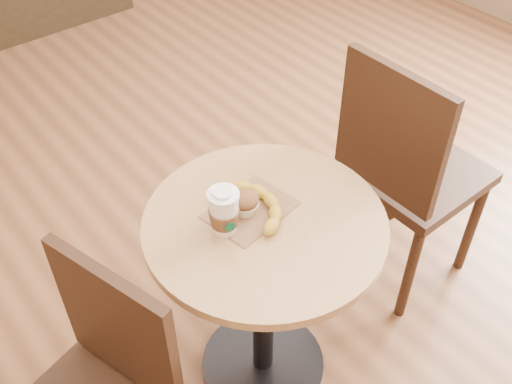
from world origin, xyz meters
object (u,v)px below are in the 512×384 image
chair_right (405,169)px  banana (256,202)px  muffin (245,202)px  cafe_table (264,271)px  coffee_cup (224,213)px

chair_right → banana: size_ratio=3.71×
banana → muffin: bearing=176.6°
cafe_table → muffin: (-0.02, 0.06, 0.26)m
chair_right → muffin: (-0.70, 0.03, 0.24)m
chair_right → coffee_cup: chair_right is taller
cafe_table → chair_right: chair_right is taller
chair_right → banana: (-0.67, 0.02, 0.22)m
cafe_table → muffin: 0.27m
coffee_cup → muffin: coffee_cup is taller
muffin → banana: (0.04, -0.00, -0.02)m
muffin → banana: bearing=-5.3°
muffin → banana: muffin is taller
banana → chair_right: bearing=-0.2°
chair_right → banana: 0.70m
chair_right → coffee_cup: size_ratio=6.93×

